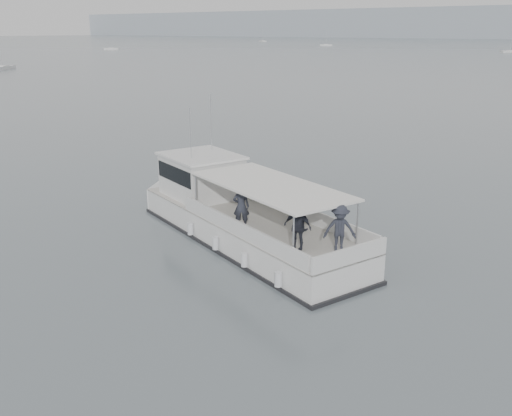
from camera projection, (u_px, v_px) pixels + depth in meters
The scene contains 3 objects.
ground at pixel (239, 235), 24.79m from camera, with size 1400.00×1400.00×0.00m, color #546063.
tour_boat at pixel (231, 213), 24.61m from camera, with size 14.01×7.07×5.93m.
moored_fleet at pixel (486, 54), 198.31m from camera, with size 462.47×309.42×11.05m.
Camera 1 is at (14.84, -17.97, 8.56)m, focal length 40.00 mm.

